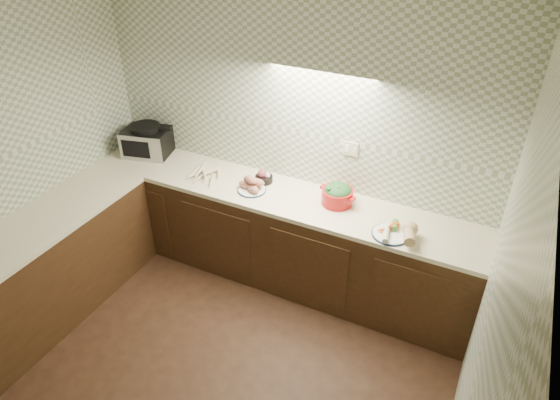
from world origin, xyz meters
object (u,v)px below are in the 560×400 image
at_px(toaster_oven, 147,141).
at_px(dutch_oven, 337,194).
at_px(parsnip_pile, 208,175).
at_px(veg_plate, 400,231).
at_px(onion_bowl, 264,177).
at_px(sweet_potato_plate, 252,185).

xyz_separation_m(toaster_oven, dutch_oven, (1.98, -0.01, -0.05)).
bearing_deg(parsnip_pile, veg_plate, -2.61).
height_order(toaster_oven, onion_bowl, toaster_oven).
bearing_deg(toaster_oven, parsnip_pile, -24.30).
bearing_deg(dutch_oven, toaster_oven, -165.51).
bearing_deg(veg_plate, sweet_potato_plate, 176.84).
bearing_deg(parsnip_pile, sweet_potato_plate, -1.04).
distance_m(parsnip_pile, onion_bowl, 0.51).
distance_m(onion_bowl, veg_plate, 1.33).
height_order(onion_bowl, dutch_oven, dutch_oven).
bearing_deg(veg_plate, toaster_oven, 175.14).
relative_size(dutch_oven, veg_plate, 0.93).
relative_size(sweet_potato_plate, onion_bowl, 1.63).
distance_m(toaster_oven, dutch_oven, 1.98).
bearing_deg(sweet_potato_plate, onion_bowl, 82.97).
distance_m(parsnip_pile, veg_plate, 1.79).
bearing_deg(onion_bowl, sweet_potato_plate, -97.03).
height_order(parsnip_pile, sweet_potato_plate, sweet_potato_plate).
distance_m(dutch_oven, veg_plate, 0.63).
height_order(toaster_oven, sweet_potato_plate, toaster_oven).
height_order(toaster_oven, veg_plate, toaster_oven).
bearing_deg(veg_plate, dutch_oven, 160.40).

